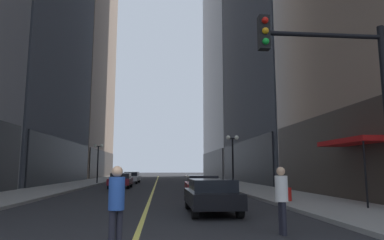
% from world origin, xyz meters
% --- Properties ---
extents(ground_plane, '(200.00, 200.00, 0.00)m').
position_xyz_m(ground_plane, '(0.00, 35.00, 0.00)').
color(ground_plane, '#262628').
extents(sidewalk_left, '(4.50, 78.00, 0.15)m').
position_xyz_m(sidewalk_left, '(-8.25, 35.00, 0.07)').
color(sidewalk_left, gray).
rests_on(sidewalk_left, ground).
extents(sidewalk_right, '(4.50, 78.00, 0.15)m').
position_xyz_m(sidewalk_right, '(8.25, 35.00, 0.07)').
color(sidewalk_right, gray).
rests_on(sidewalk_right, ground).
extents(lane_centre_stripe, '(0.16, 70.00, 0.01)m').
position_xyz_m(lane_centre_stripe, '(0.00, 35.00, 0.00)').
color(lane_centre_stripe, '#E5D64C').
rests_on(lane_centre_stripe, ground).
extents(storefront_awning_right, '(1.60, 4.11, 3.12)m').
position_xyz_m(storefront_awning_right, '(9.69, 9.35, 2.98)').
color(storefront_awning_right, '#B21414').
rests_on(storefront_awning_right, ground).
extents(car_black, '(1.85, 4.24, 1.32)m').
position_xyz_m(car_black, '(2.59, 7.54, 0.72)').
color(car_black, black).
rests_on(car_black, ground).
extents(car_red, '(2.01, 4.43, 1.32)m').
position_xyz_m(car_red, '(3.09, 14.92, 0.72)').
color(car_red, '#B21919').
rests_on(car_red, ground).
extents(car_maroon, '(1.87, 4.05, 1.32)m').
position_xyz_m(car_maroon, '(-3.00, 25.20, 0.72)').
color(car_maroon, maroon).
rests_on(car_maroon, ground).
extents(car_white, '(1.87, 4.65, 1.32)m').
position_xyz_m(car_white, '(-2.86, 34.82, 0.72)').
color(car_white, silver).
rests_on(car_white, ground).
extents(pedestrian_in_white_shirt, '(0.37, 0.37, 1.78)m').
position_xyz_m(pedestrian_in_white_shirt, '(3.83, 3.10, 1.04)').
color(pedestrian_in_white_shirt, black).
rests_on(pedestrian_in_white_shirt, ground).
extents(pedestrian_in_blue_hoodie, '(0.46, 0.46, 1.79)m').
position_xyz_m(pedestrian_in_blue_hoodie, '(-0.33, 1.60, 1.05)').
color(pedestrian_in_blue_hoodie, black).
rests_on(pedestrian_in_blue_hoodie, ground).
extents(traffic_light_near_right, '(3.43, 0.35, 5.65)m').
position_xyz_m(traffic_light_near_right, '(5.35, 2.21, 3.74)').
color(traffic_light_near_right, black).
rests_on(traffic_light_near_right, ground).
extents(street_lamp_left_far, '(1.06, 0.36, 4.43)m').
position_xyz_m(street_lamp_left_far, '(-6.40, 32.42, 3.26)').
color(street_lamp_left_far, black).
rests_on(street_lamp_left_far, ground).
extents(street_lamp_right_mid, '(1.06, 0.36, 4.43)m').
position_xyz_m(street_lamp_right_mid, '(6.40, 21.24, 3.26)').
color(street_lamp_right_mid, black).
rests_on(street_lamp_right_mid, ground).
extents(fire_hydrant_right, '(0.28, 0.28, 0.80)m').
position_xyz_m(fire_hydrant_right, '(6.90, 10.61, 0.40)').
color(fire_hydrant_right, red).
rests_on(fire_hydrant_right, ground).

